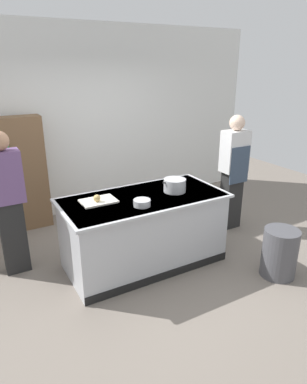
{
  "coord_description": "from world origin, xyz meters",
  "views": [
    {
      "loc": [
        -1.79,
        -3.39,
        2.4
      ],
      "look_at": [
        0.25,
        0.2,
        0.85
      ],
      "focal_mm": 32.28,
      "sensor_mm": 36.0,
      "label": 1
    }
  ],
  "objects_px": {
    "trash_bin": "(280,253)",
    "person_chef": "(233,170)",
    "stock_pot": "(175,185)",
    "mixing_bowl": "(142,203)",
    "person_guest": "(8,201)",
    "bookshelf": "(7,177)",
    "onion": "(97,198)"
  },
  "relations": [
    {
      "from": "trash_bin",
      "to": "person_chef",
      "type": "distance_m",
      "value": 1.49
    },
    {
      "from": "stock_pot",
      "to": "person_chef",
      "type": "height_order",
      "value": "person_chef"
    },
    {
      "from": "trash_bin",
      "to": "person_chef",
      "type": "relative_size",
      "value": 0.35
    },
    {
      "from": "trash_bin",
      "to": "person_guest",
      "type": "xyz_separation_m",
      "value": [
        -2.69,
        1.66,
        0.61
      ]
    },
    {
      "from": "mixing_bowl",
      "to": "person_guest",
      "type": "distance_m",
      "value": 1.55
    },
    {
      "from": "mixing_bowl",
      "to": "stock_pot",
      "type": "bearing_deg",
      "value": 20.37
    },
    {
      "from": "onion",
      "to": "trash_bin",
      "type": "relative_size",
      "value": 0.14
    },
    {
      "from": "trash_bin",
      "to": "stock_pot",
      "type": "bearing_deg",
      "value": 129.87
    },
    {
      "from": "mixing_bowl",
      "to": "bookshelf",
      "type": "xyz_separation_m",
      "value": [
        -1.14,
        2.04,
        -0.08
      ]
    },
    {
      "from": "stock_pot",
      "to": "person_guest",
      "type": "bearing_deg",
      "value": 160.64
    },
    {
      "from": "stock_pot",
      "to": "person_guest",
      "type": "xyz_separation_m",
      "value": [
        -1.85,
        0.65,
        -0.07
      ]
    },
    {
      "from": "trash_bin",
      "to": "person_chef",
      "type": "xyz_separation_m",
      "value": [
        0.38,
        1.3,
        0.62
      ]
    },
    {
      "from": "stock_pot",
      "to": "trash_bin",
      "type": "height_order",
      "value": "stock_pot"
    },
    {
      "from": "person_chef",
      "to": "person_guest",
      "type": "bearing_deg",
      "value": 63.59
    },
    {
      "from": "onion",
      "to": "person_guest",
      "type": "relative_size",
      "value": 0.05
    },
    {
      "from": "onion",
      "to": "stock_pot",
      "type": "relative_size",
      "value": 0.24
    },
    {
      "from": "mixing_bowl",
      "to": "person_guest",
      "type": "height_order",
      "value": "person_guest"
    },
    {
      "from": "mixing_bowl",
      "to": "person_chef",
      "type": "distance_m",
      "value": 1.86
    },
    {
      "from": "mixing_bowl",
      "to": "person_guest",
      "type": "relative_size",
      "value": 0.11
    },
    {
      "from": "mixing_bowl",
      "to": "person_chef",
      "type": "xyz_separation_m",
      "value": [
        1.79,
        0.5,
        -0.02
      ]
    },
    {
      "from": "trash_bin",
      "to": "mixing_bowl",
      "type": "bearing_deg",
      "value": 150.56
    },
    {
      "from": "trash_bin",
      "to": "bookshelf",
      "type": "distance_m",
      "value": 3.85
    },
    {
      "from": "onion",
      "to": "mixing_bowl",
      "type": "bearing_deg",
      "value": -38.61
    },
    {
      "from": "onion",
      "to": "stock_pot",
      "type": "bearing_deg",
      "value": -6.67
    },
    {
      "from": "stock_pot",
      "to": "bookshelf",
      "type": "bearing_deg",
      "value": 133.09
    },
    {
      "from": "trash_bin",
      "to": "person_chef",
      "type": "height_order",
      "value": "person_chef"
    },
    {
      "from": "onion",
      "to": "person_chef",
      "type": "bearing_deg",
      "value": 4.67
    },
    {
      "from": "person_guest",
      "to": "bookshelf",
      "type": "height_order",
      "value": "person_guest"
    },
    {
      "from": "person_guest",
      "to": "bookshelf",
      "type": "relative_size",
      "value": 1.01
    },
    {
      "from": "stock_pot",
      "to": "person_chef",
      "type": "xyz_separation_m",
      "value": [
        1.22,
        0.29,
        -0.07
      ]
    },
    {
      "from": "person_chef",
      "to": "mixing_bowl",
      "type": "bearing_deg",
      "value": 85.96
    },
    {
      "from": "person_guest",
      "to": "trash_bin",
      "type": "bearing_deg",
      "value": 62.53
    }
  ]
}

